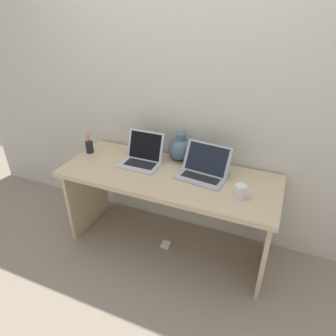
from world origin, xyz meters
name	(u,v)px	position (x,y,z in m)	size (l,w,h in m)	color
ground_plane	(168,244)	(0.00, 0.00, 0.00)	(6.00, 6.00, 0.00)	gray
back_wall	(186,96)	(0.00, 0.36, 1.20)	(4.40, 0.04, 2.40)	beige
desk	(168,189)	(0.00, 0.00, 0.56)	(1.65, 0.64, 0.70)	#D1B78C
laptop_left	(143,155)	(-0.25, 0.09, 0.77)	(0.30, 0.25, 0.24)	silver
laptop_right	(204,168)	(0.26, 0.08, 0.76)	(0.38, 0.29, 0.23)	#B2B2B7
green_vase	(180,149)	(0.00, 0.26, 0.80)	(0.19, 0.19, 0.23)	slate
coffee_mug	(241,191)	(0.56, -0.10, 0.75)	(0.11, 0.08, 0.09)	white
pen_cup	(89,147)	(-0.76, 0.08, 0.76)	(0.06, 0.06, 0.18)	black
power_brick	(166,244)	(-0.01, -0.03, 0.01)	(0.07, 0.07, 0.03)	white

